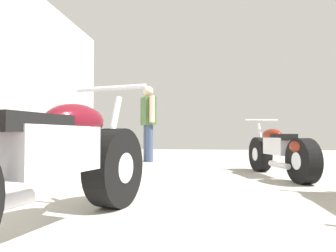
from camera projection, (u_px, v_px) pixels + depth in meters
name	position (u px, v px, depth m)	size (l,w,h in m)	color
ground_plane	(194.00, 185.00, 3.49)	(17.03, 17.03, 0.00)	#A8A399
motorcycle_maroon_cruiser	(46.00, 165.00, 1.71)	(0.78, 2.10, 0.99)	black
motorcycle_black_naked	(279.00, 152.00, 4.16)	(0.68, 1.80, 0.85)	black
mechanic_in_blue	(148.00, 119.00, 6.58)	(0.42, 0.65, 1.68)	#384766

